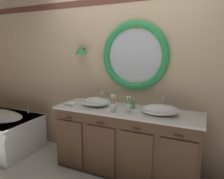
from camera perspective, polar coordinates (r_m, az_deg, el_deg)
name	(u,v)px	position (r m, az deg, el deg)	size (l,w,h in m)	color
ground_plane	(110,179)	(2.93, -0.52, -23.50)	(14.00, 14.00, 0.00)	silver
back_wall_assembly	(128,73)	(2.97, 4.33, 4.50)	(6.40, 0.26, 2.60)	#D6B78E
vanity_counter	(126,141)	(2.88, 3.82, -13.95)	(1.92, 0.62, 0.89)	brown
sink_basin_left	(96,102)	(2.86, -4.55, -3.39)	(0.39, 0.39, 0.12)	white
sink_basin_right	(160,110)	(2.57, 13.06, -5.45)	(0.44, 0.44, 0.11)	white
faucet_set_left	(103,98)	(3.06, -2.43, -2.38)	(0.24, 0.12, 0.16)	silver
faucet_set_right	(163,104)	(2.78, 14.04, -3.97)	(0.23, 0.14, 0.17)	silver
toothbrush_holder_left	(113,107)	(2.59, 0.28, -4.90)	(0.09, 0.09, 0.22)	white
toothbrush_holder_right	(128,108)	(2.55, 4.54, -5.22)	(0.08, 0.08, 0.22)	white
soap_dispenser	(133,104)	(2.74, 5.85, -3.96)	(0.06, 0.06, 0.15)	#6BAD66
folded_hand_towel	(71,104)	(2.97, -11.34, -3.92)	(0.15, 0.13, 0.03)	white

